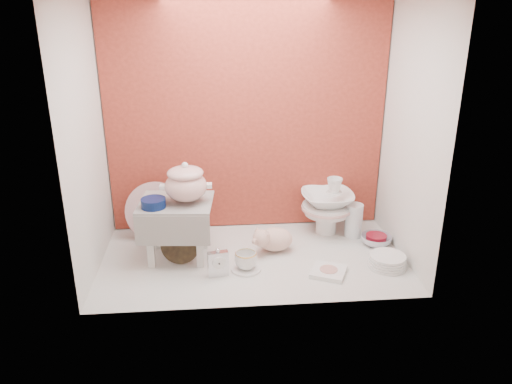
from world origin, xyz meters
The scene contains 17 objects.
ground centered at (0.00, 0.00, 0.00)m, with size 1.80×1.80×0.00m, color silver.
niche_shell centered at (0.00, 0.18, 0.93)m, with size 1.86×1.03×1.53m.
step_stool centered at (-0.44, 0.06, 0.18)m, with size 0.42×0.36×0.36m, color silver, non-canonical shape.
soup_tureen centered at (-0.38, 0.05, 0.48)m, with size 0.28×0.28×0.24m, color white, non-canonical shape.
cobalt_bowl centered at (-0.56, -0.01, 0.39)m, with size 0.14×0.14×0.05m, color #0A1A4C.
floral_platter centered at (-0.60, 0.33, 0.19)m, with size 0.38×0.12×0.37m, color white, non-canonical shape.
blue_white_vase centered at (-0.56, 0.37, 0.12)m, with size 0.22×0.22×0.23m, color silver.
lacquer_tray centered at (-0.43, 0.00, 0.11)m, with size 0.24×0.09×0.23m, color black, non-canonical shape.
mantel_clock centered at (-0.21, -0.18, 0.08)m, with size 0.12×0.04×0.17m, color silver.
plush_pig centered at (0.14, 0.08, 0.08)m, with size 0.27×0.19×0.16m, color beige.
teacup_saucer centered at (-0.05, -0.13, 0.01)m, with size 0.17×0.17×0.01m, color white.
gold_rim_teacup centered at (-0.05, -0.13, 0.06)m, with size 0.13×0.13×0.10m, color white.
lattice_dish centered at (0.41, -0.22, 0.01)m, with size 0.18×0.18×0.03m, color white.
dinner_plate_stack centered at (0.77, -0.17, 0.04)m, with size 0.22×0.22×0.07m, color white.
crystal_bowl centered at (0.79, 0.12, 0.03)m, with size 0.19×0.19×0.06m, color silver.
clear_glass_vase centered at (0.68, 0.25, 0.11)m, with size 0.11×0.11×0.22m, color silver.
porcelain_tower centered at (0.51, 0.32, 0.19)m, with size 0.34×0.34×0.39m, color white, non-canonical shape.
Camera 1 is at (-0.21, -2.67, 1.46)m, focal length 35.30 mm.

